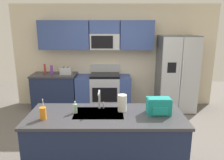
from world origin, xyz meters
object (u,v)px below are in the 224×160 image
(refrigerator, at_px, (175,74))
(soap_dispenser, at_px, (74,108))
(sink_faucet, at_px, (99,98))
(toaster, at_px, (65,71))
(bottle_purple, at_px, (50,70))
(pepper_mill, at_px, (44,69))
(backpack, at_px, (158,106))
(paper_towel_roll, at_px, (121,103))
(drink_cup_orange, at_px, (42,113))
(range_oven, at_px, (103,91))

(refrigerator, xyz_separation_m, soap_dispenser, (-2.10, -2.40, 0.04))
(sink_faucet, bearing_deg, refrigerator, 52.03)
(toaster, distance_m, bottle_purple, 0.37)
(pepper_mill, height_order, sink_faucet, sink_faucet)
(toaster, xyz_separation_m, soap_dispenser, (0.63, -2.42, -0.02))
(toaster, height_order, backpack, backpack)
(soap_dispenser, distance_m, backpack, 1.15)
(paper_towel_roll, bearing_deg, pepper_mill, 127.08)
(refrigerator, height_order, drink_cup_orange, refrigerator)
(bottle_purple, distance_m, paper_towel_roll, 2.90)
(toaster, bearing_deg, range_oven, 3.26)
(range_oven, distance_m, pepper_mill, 1.57)
(refrigerator, distance_m, pepper_mill, 3.26)
(toaster, height_order, bottle_purple, bottle_purple)
(soap_dispenser, bearing_deg, paper_towel_roll, 6.25)
(refrigerator, relative_size, drink_cup_orange, 6.59)
(backpack, bearing_deg, bottle_purple, 130.71)
(sink_faucet, relative_size, soap_dispenser, 1.66)
(bottle_purple, bearing_deg, refrigerator, -1.06)
(toaster, bearing_deg, refrigerator, -0.41)
(backpack, bearing_deg, toaster, 125.95)
(refrigerator, bearing_deg, pepper_mill, 178.78)
(sink_faucet, bearing_deg, soap_dispenser, -156.88)
(toaster, bearing_deg, backpack, -54.05)
(sink_faucet, relative_size, paper_towel_roll, 1.17)
(refrigerator, relative_size, toaster, 6.61)
(range_oven, height_order, bottle_purple, bottle_purple)
(drink_cup_orange, bearing_deg, range_oven, 75.83)
(sink_faucet, xyz_separation_m, soap_dispenser, (-0.33, -0.14, -0.10))
(toaster, bearing_deg, drink_cup_orange, -84.70)
(refrigerator, bearing_deg, soap_dispenser, -131.12)
(drink_cup_orange, bearing_deg, sink_faucet, 26.03)
(toaster, relative_size, drink_cup_orange, 1.00)
(toaster, height_order, drink_cup_orange, drink_cup_orange)
(drink_cup_orange, bearing_deg, paper_towel_roll, 15.02)
(bottle_purple, relative_size, backpack, 0.70)
(refrigerator, bearing_deg, paper_towel_roll, -121.73)
(drink_cup_orange, height_order, soap_dispenser, drink_cup_orange)
(sink_faucet, xyz_separation_m, drink_cup_orange, (-0.71, -0.35, -0.09))
(refrigerator, height_order, soap_dispenser, refrigerator)
(bottle_purple, height_order, paper_towel_roll, paper_towel_roll)
(sink_faucet, relative_size, drink_cup_orange, 1.00)
(range_oven, height_order, drink_cup_orange, drink_cup_orange)
(bottle_purple, height_order, sink_faucet, sink_faucet)
(range_oven, distance_m, soap_dispenser, 2.55)
(soap_dispenser, bearing_deg, toaster, 104.47)
(refrigerator, xyz_separation_m, pepper_mill, (-3.26, 0.07, 0.10))
(pepper_mill, distance_m, soap_dispenser, 2.73)
(range_oven, xyz_separation_m, pepper_mill, (-1.45, -0.00, 0.58))
(range_oven, relative_size, bottle_purple, 6.07)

